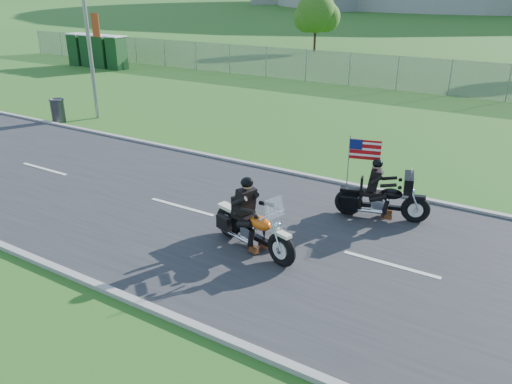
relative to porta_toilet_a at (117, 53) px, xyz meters
The scene contains 13 objects.
ground 27.83m from the porta_toilet_a, 37.69° to the right, with size 420.00×420.00×0.00m, color #2A581B.
road 27.83m from the porta_toilet_a, 37.69° to the right, with size 120.00×8.00×0.04m, color #28282B.
curb_north 25.55m from the porta_toilet_a, 30.48° to the right, with size 120.00×0.18×0.12m, color #9E9B93.
curb_south 30.47m from the porta_toilet_a, 43.74° to the right, with size 120.00×0.18×0.12m, color #9E9B93.
fence 17.26m from the porta_toilet_a, 10.01° to the left, with size 60.00×0.03×2.00m, color gray.
porta_toilet_a is the anchor object (origin of this frame).
porta_toilet_b 1.40m from the porta_toilet_a, behind, with size 1.10×1.10×2.30m, color #123B16.
porta_toilet_c 2.80m from the porta_toilet_a, behind, with size 1.10×1.10×2.30m, color #123B16.
porta_toilet_d 4.20m from the porta_toilet_a, behind, with size 1.10×1.10×2.30m, color #123B16.
tree_fence_mid 18.97m from the porta_toilet_a, 64.72° to the left, with size 3.96×3.69×5.30m.
motorcycle_lead 29.17m from the porta_toilet_a, 38.08° to the right, with size 2.64×1.16×1.81m.
motorcycle_follow 29.02m from the porta_toilet_a, 30.53° to the right, with size 2.46×1.12×2.09m.
trash_can 15.44m from the porta_toilet_a, 53.95° to the right, with size 0.60×0.60×1.03m, color #3E3E44.
Camera 1 is at (6.49, -9.83, 5.84)m, focal length 35.00 mm.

